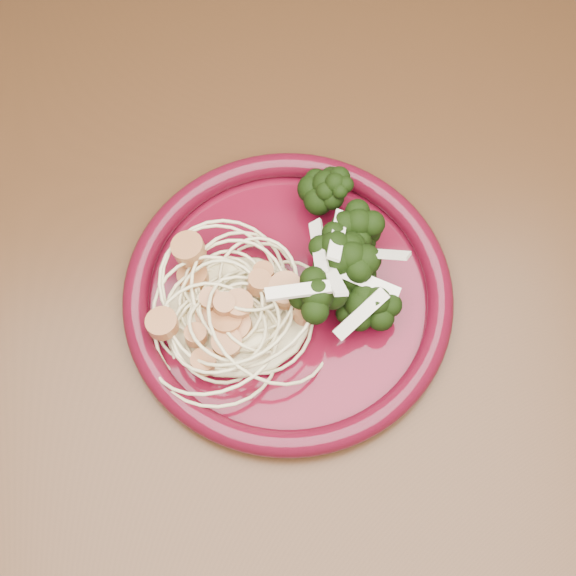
# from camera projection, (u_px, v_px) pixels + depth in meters

# --- Properties ---
(dining_table) EXTENTS (1.20, 0.80, 0.75)m
(dining_table) POSITION_uv_depth(u_px,v_px,m) (320.00, 279.00, 0.70)
(dining_table) COLOR #472814
(dining_table) RESTS_ON ground
(dinner_plate) EXTENTS (0.30, 0.30, 0.02)m
(dinner_plate) POSITION_uv_depth(u_px,v_px,m) (288.00, 294.00, 0.58)
(dinner_plate) COLOR #510918
(dinner_plate) RESTS_ON dining_table
(spaghetti_pile) EXTENTS (0.13, 0.12, 0.02)m
(spaghetti_pile) POSITION_uv_depth(u_px,v_px,m) (237.00, 311.00, 0.56)
(spaghetti_pile) COLOR beige
(spaghetti_pile) RESTS_ON dinner_plate
(scallop_cluster) EXTENTS (0.14, 0.14, 0.04)m
(scallop_cluster) POSITION_uv_depth(u_px,v_px,m) (234.00, 293.00, 0.54)
(scallop_cluster) COLOR #BA7948
(scallop_cluster) RESTS_ON spaghetti_pile
(broccoli_pile) EXTENTS (0.11, 0.14, 0.04)m
(broccoli_pile) POSITION_uv_depth(u_px,v_px,m) (350.00, 258.00, 0.57)
(broccoli_pile) COLOR black
(broccoli_pile) RESTS_ON dinner_plate
(onion_garnish) EXTENTS (0.08, 0.09, 0.05)m
(onion_garnish) POSITION_uv_depth(u_px,v_px,m) (353.00, 239.00, 0.55)
(onion_garnish) COLOR white
(onion_garnish) RESTS_ON broccoli_pile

